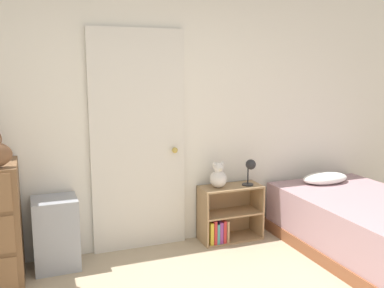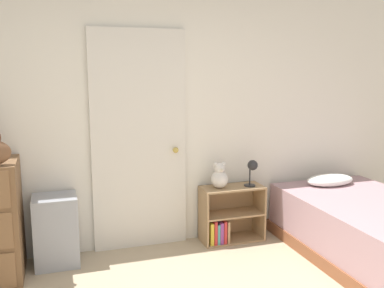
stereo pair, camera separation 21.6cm
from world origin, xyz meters
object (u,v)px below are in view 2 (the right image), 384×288
(storage_bin, at_px, (56,230))
(teddy_bear, at_px, (219,177))
(bookshelf, at_px, (226,218))
(desk_lamp, at_px, (252,168))
(bed, at_px, (373,231))

(storage_bin, bearing_deg, teddy_bear, 0.96)
(bookshelf, distance_m, desk_lamp, 0.58)
(bookshelf, bearing_deg, teddy_bear, -175.19)
(storage_bin, relative_size, bookshelf, 0.99)
(teddy_bear, bearing_deg, bookshelf, 4.81)
(teddy_bear, bearing_deg, bed, -33.69)
(bookshelf, xyz_separation_m, desk_lamp, (0.25, -0.05, 0.52))
(bookshelf, bearing_deg, storage_bin, -178.85)
(desk_lamp, bearing_deg, bed, -41.20)
(storage_bin, xyz_separation_m, bookshelf, (1.64, 0.03, -0.08))
(storage_bin, height_order, bookshelf, storage_bin)
(storage_bin, bearing_deg, bed, -15.65)
(teddy_bear, xyz_separation_m, bed, (1.20, -0.80, -0.41))
(bookshelf, distance_m, teddy_bear, 0.45)
(storage_bin, distance_m, teddy_bear, 1.60)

